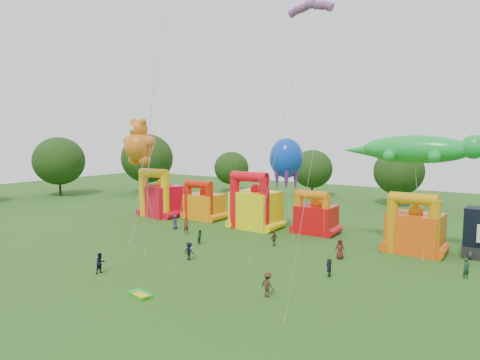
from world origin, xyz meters
The scene contains 23 objects.
ground centered at (0.00, 0.00, 0.00)m, with size 160.00×160.00×0.00m, color #2A5117.
tree_ring centered at (-1.20, 0.62, 6.26)m, with size 125.16×127.28×12.07m.
bouncy_castle_0 centered at (-18.54, 27.21, 2.65)m, with size 6.40×5.60×7.02m.
bouncy_castle_1 centered at (-11.90, 28.86, 2.12)m, with size 4.98×4.07×5.56m.
bouncy_castle_2 centered at (-2.76, 27.67, 2.76)m, with size 5.97×4.98×7.30m.
bouncy_castle_3 centered at (4.87, 29.13, 2.04)m, with size 4.44×3.58×5.30m.
bouncy_castle_4 centered at (16.56, 26.68, 2.35)m, with size 5.29×4.37×6.18m.
teddy_bear_kite centered at (-17.50, 22.69, 8.33)m, with size 6.79×3.92×14.13m.
gecko_kite centered at (16.39, 27.10, 8.37)m, with size 13.81×5.76×11.88m.
octopus_kite centered at (1.87, 27.47, 7.25)m, with size 4.11×4.08×11.52m.
parafoil_kites centered at (-2.45, 16.39, 13.69)m, with size 23.85×14.21×30.88m.
diamond_kites centered at (1.04, 14.26, 17.26)m, with size 26.23×19.50×41.17m.
folded_kite_bundle centered at (2.33, 3.23, 0.14)m, with size 2.17×1.44×0.31m.
spectator_0 centered at (-10.76, 21.65, 0.91)m, with size 0.89×0.58×1.82m, color #292C44.
spectator_1 centered at (-7.94, 20.46, 0.99)m, with size 0.72×0.47×1.98m, color maroon.
spectator_2 centered at (-3.56, 17.66, 0.77)m, with size 0.75×0.58×1.54m, color #16381D.
spectator_3 centered at (-0.63, 12.30, 0.84)m, with size 1.09×0.63×1.69m, color black.
spectator_4 centered at (3.64, 21.14, 0.79)m, with size 0.93×0.39×1.59m, color #47361C.
spectator_5 centered at (12.18, 15.04, 0.76)m, with size 1.41×0.45×1.52m, color #212538.
spectator_6 centered at (11.15, 20.43, 0.96)m, with size 0.94×0.61×1.92m, color #4D1D16.
spectator_7 centered at (21.82, 20.64, 0.87)m, with size 0.63×0.42×1.73m, color #173B27.
spectator_8 centered at (-4.40, 5.11, 0.89)m, with size 0.87×0.68×1.78m, color black.
spectator_9 centered at (10.14, 8.28, 0.93)m, with size 1.20×0.69×1.85m, color #3C2918.
Camera 1 is at (24.95, -18.00, 11.68)m, focal length 32.00 mm.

